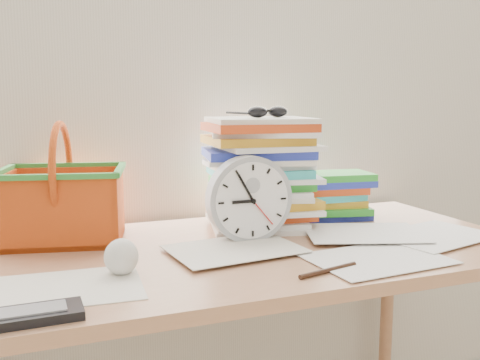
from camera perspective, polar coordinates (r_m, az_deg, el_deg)
name	(u,v)px	position (r m, az deg, el deg)	size (l,w,h in m)	color
curtain	(203,36)	(1.67, -3.92, 15.05)	(2.40, 0.01, 2.50)	silver
desk	(251,274)	(1.37, 1.14, -9.99)	(1.40, 0.70, 0.75)	#AD7451
paper_stack	(261,173)	(1.51, 2.30, 0.74)	(0.32, 0.26, 0.31)	white
clock	(249,199)	(1.36, 0.97, -2.04)	(0.22, 0.22, 0.04)	#A2A6AC
sunglasses	(268,112)	(1.49, 2.98, 7.28)	(0.14, 0.12, 0.04)	black
book_stack	(332,195)	(1.66, 9.77, -1.61)	(0.24, 0.19, 0.14)	white
basket	(62,183)	(1.44, -18.43, -0.32)	(0.30, 0.23, 0.30)	#E35516
crumpled_ball	(121,256)	(1.16, -12.58, -7.95)	(0.08, 0.08, 0.08)	white
pen	(328,270)	(1.16, 9.39, -9.48)	(0.01, 0.01, 0.16)	black
calculator	(32,315)	(0.98, -21.28, -13.28)	(0.16, 0.08, 0.02)	black
scattered_papers	(251,243)	(1.35, 1.16, -6.73)	(1.26, 0.42, 0.02)	white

